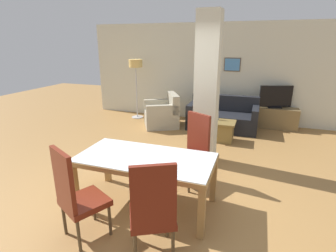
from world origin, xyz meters
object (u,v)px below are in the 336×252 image
Objects in this scene: coffee_table at (222,131)px; tv_stand at (273,118)px; armchair at (163,115)px; floor_lamp at (136,69)px; dining_table at (146,166)px; dining_chair_far_right at (193,148)px; tv_screen at (276,97)px; dining_chair_near_left at (76,194)px; dining_chair_near_right at (153,209)px; sofa at (223,118)px; bottle at (217,115)px.

coffee_table is 0.47× the size of tv_stand.
armchair is 1.63m from floor_lamp.
dining_chair_far_right is at bearing 61.21° from dining_table.
coffee_table is 1.81m from tv_stand.
tv_screen is at bearing -82.12° from dining_chair_far_right.
dining_table reaches higher than tv_stand.
dining_chair_near_left is 0.93× the size of tv_stand.
dining_chair_near_right reaches higher than coffee_table.
coffee_table is at bearing 101.26° from dining_chair_near_left.
sofa is 1.45× the size of tv_stand.
floor_lamp reaches higher than dining_chair_far_right.
dining_table is at bearing 48.65° from tv_screen.
floor_lamp is (-1.01, 0.53, 1.16)m from armchair.
bottle is at bearing 87.82° from sofa.
bottle is (1.53, -0.49, 0.26)m from armchair.
dining_chair_near_left reaches higher than armchair.
sofa is 1.60m from armchair.
dining_table is 2.97m from coffee_table.
coffee_table is at bearing 77.40° from dining_table.
dining_table is 1.61× the size of dining_chair_near_right.
dining_table is 2.27× the size of tv_screen.
coffee_table is (0.19, 2.05, -0.36)m from dining_chair_far_right.
tv_screen is (1.32, 5.15, 0.24)m from dining_chair_near_right.
dining_chair_near_left is at bearing -113.40° from tv_stand.
dining_chair_near_left is at bearing 78.17° from sofa.
floor_lamp is (-2.05, 4.02, 0.87)m from dining_table.
floor_lamp is at bearing 117.04° from dining_table.
dining_table is 3.66m from armchair.
dining_table is 0.95m from dining_chair_far_right.
tv_stand is 4.02m from floor_lamp.
floor_lamp is at bearing -14.84° from tv_screen.
armchair is at bearing 11.32° from sofa.
dining_table is at bearing 90.00° from dining_chair_near_left.
bottle is at bearing 61.39° from dining_chair_near_right.
coffee_table is 0.38m from bottle.
dining_chair_far_right is 3.71m from tv_screen.
bottle is at bearing -134.84° from tv_stand.
sofa is 2.84m from floor_lamp.
coffee_table is (0.12, -0.92, -0.05)m from sofa.
dining_chair_far_right is 2.17m from bottle.
armchair is (-1.57, -0.31, 0.01)m from sofa.
dining_chair_far_right is at bearing -51.84° from floor_lamp.
dining_table reaches higher than coffee_table.
floor_lamp reaches higher than dining_table.
armchair is 1.46× the size of tv_screen.
tv_screen is (1.32, 3.46, 0.24)m from dining_chair_far_right.
floor_lamp is at bearing 34.15° from armchair.
armchair reaches higher than bottle.
dining_chair_near_left is 3.93m from coffee_table.
coffee_table is 0.71× the size of tv_screen.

